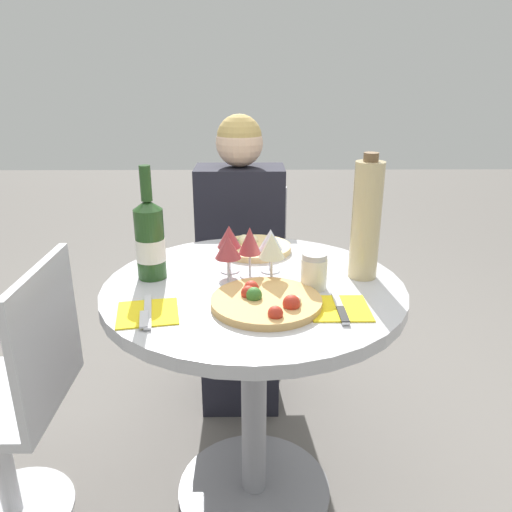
{
  "coord_description": "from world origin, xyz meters",
  "views": [
    {
      "loc": [
        -0.01,
        -1.31,
        1.33
      ],
      "look_at": [
        0.01,
        -0.04,
        0.86
      ],
      "focal_mm": 35.0,
      "sensor_mm": 36.0,
      "label": 1
    }
  ],
  "objects_px": {
    "dining_table": "(254,340)",
    "pizza_large": "(266,301)",
    "seated_diner": "(240,274)",
    "chair_behind_diner": "(241,286)",
    "wine_bottle": "(150,239)",
    "tall_carafe": "(366,220)",
    "chair_empty_side": "(12,404)"
  },
  "relations": [
    {
      "from": "chair_behind_diner",
      "to": "wine_bottle",
      "type": "bearing_deg",
      "value": 71.47
    },
    {
      "from": "seated_diner",
      "to": "pizza_large",
      "type": "relative_size",
      "value": 4.09
    },
    {
      "from": "chair_behind_diner",
      "to": "wine_bottle",
      "type": "distance_m",
      "value": 0.9
    },
    {
      "from": "pizza_large",
      "to": "dining_table",
      "type": "bearing_deg",
      "value": 102.16
    },
    {
      "from": "seated_diner",
      "to": "pizza_large",
      "type": "xyz_separation_m",
      "value": [
        0.08,
        -0.79,
        0.25
      ]
    },
    {
      "from": "pizza_large",
      "to": "seated_diner",
      "type": "bearing_deg",
      "value": 96.04
    },
    {
      "from": "chair_behind_diner",
      "to": "chair_empty_side",
      "type": "height_order",
      "value": "same"
    },
    {
      "from": "chair_behind_diner",
      "to": "dining_table",
      "type": "bearing_deg",
      "value": 93.81
    },
    {
      "from": "wine_bottle",
      "to": "tall_carafe",
      "type": "xyz_separation_m",
      "value": [
        0.62,
        -0.0,
        0.05
      ]
    },
    {
      "from": "chair_empty_side",
      "to": "chair_behind_diner",
      "type": "bearing_deg",
      "value": -37.34
    },
    {
      "from": "chair_behind_diner",
      "to": "wine_bottle",
      "type": "height_order",
      "value": "wine_bottle"
    },
    {
      "from": "dining_table",
      "to": "pizza_large",
      "type": "height_order",
      "value": "pizza_large"
    },
    {
      "from": "chair_empty_side",
      "to": "pizza_large",
      "type": "relative_size",
      "value": 2.93
    },
    {
      "from": "dining_table",
      "to": "pizza_large",
      "type": "relative_size",
      "value": 2.97
    },
    {
      "from": "dining_table",
      "to": "chair_behind_diner",
      "type": "relative_size",
      "value": 1.02
    },
    {
      "from": "pizza_large",
      "to": "tall_carafe",
      "type": "height_order",
      "value": "tall_carafe"
    },
    {
      "from": "pizza_large",
      "to": "tall_carafe",
      "type": "relative_size",
      "value": 0.8
    },
    {
      "from": "chair_empty_side",
      "to": "tall_carafe",
      "type": "xyz_separation_m",
      "value": [
        1.03,
        0.13,
        0.52
      ]
    },
    {
      "from": "chair_empty_side",
      "to": "wine_bottle",
      "type": "relative_size",
      "value": 2.57
    },
    {
      "from": "seated_diner",
      "to": "chair_empty_side",
      "type": "xyz_separation_m",
      "value": [
        -0.66,
        -0.72,
        -0.11
      ]
    },
    {
      "from": "chair_empty_side",
      "to": "wine_bottle",
      "type": "bearing_deg",
      "value": -72.35
    },
    {
      "from": "chair_behind_diner",
      "to": "chair_empty_side",
      "type": "bearing_deg",
      "value": 52.66
    },
    {
      "from": "seated_diner",
      "to": "chair_empty_side",
      "type": "bearing_deg",
      "value": 47.67
    },
    {
      "from": "chair_behind_diner",
      "to": "tall_carafe",
      "type": "xyz_separation_m",
      "value": [
        0.37,
        -0.73,
        0.52
      ]
    },
    {
      "from": "chair_behind_diner",
      "to": "seated_diner",
      "type": "bearing_deg",
      "value": 90.0
    },
    {
      "from": "chair_empty_side",
      "to": "tall_carafe",
      "type": "height_order",
      "value": "tall_carafe"
    },
    {
      "from": "dining_table",
      "to": "seated_diner",
      "type": "xyz_separation_m",
      "value": [
        -0.05,
        0.64,
        -0.05
      ]
    },
    {
      "from": "seated_diner",
      "to": "tall_carafe",
      "type": "relative_size",
      "value": 3.26
    },
    {
      "from": "chair_behind_diner",
      "to": "pizza_large",
      "type": "distance_m",
      "value": 1.0
    },
    {
      "from": "seated_diner",
      "to": "tall_carafe",
      "type": "height_order",
      "value": "seated_diner"
    },
    {
      "from": "dining_table",
      "to": "chair_behind_diner",
      "type": "xyz_separation_m",
      "value": [
        -0.05,
        0.78,
        -0.16
      ]
    },
    {
      "from": "chair_behind_diner",
      "to": "chair_empty_side",
      "type": "distance_m",
      "value": 1.08
    }
  ]
}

